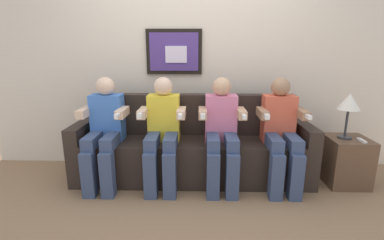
{
  "coord_description": "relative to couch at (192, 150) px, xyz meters",
  "views": [
    {
      "loc": [
        0.07,
        -2.57,
        1.4
      ],
      "look_at": [
        0.0,
        0.15,
        0.7
      ],
      "focal_mm": 26.45,
      "sensor_mm": 36.0,
      "label": 1
    }
  ],
  "objects": [
    {
      "name": "back_wall_assembly",
      "position": [
        -0.01,
        0.44,
        0.99
      ],
      "size": [
        4.91,
        0.1,
        2.6
      ],
      "color": "beige",
      "rests_on": "ground_plane"
    },
    {
      "name": "side_table_right",
      "position": [
        1.6,
        -0.11,
        -0.06
      ],
      "size": [
        0.4,
        0.4,
        0.5
      ],
      "color": "brown",
      "rests_on": "ground_plane"
    },
    {
      "name": "person_leftmost",
      "position": [
        -0.89,
        -0.17,
        0.29
      ],
      "size": [
        0.46,
        0.56,
        1.11
      ],
      "color": "#3F72CC",
      "rests_on": "ground_plane"
    },
    {
      "name": "ground_plane",
      "position": [
        0.0,
        -0.33,
        -0.31
      ],
      "size": [
        6.38,
        6.38,
        0.0
      ],
      "primitive_type": "plane",
      "color": "#8C6B4C"
    },
    {
      "name": "table_lamp",
      "position": [
        1.56,
        -0.1,
        0.55
      ],
      "size": [
        0.22,
        0.22,
        0.46
      ],
      "color": "#333338",
      "rests_on": "side_table_right"
    },
    {
      "name": "couch",
      "position": [
        0.0,
        0.0,
        0.0
      ],
      "size": [
        2.51,
        0.58,
        0.9
      ],
      "color": "#2D231E",
      "rests_on": "ground_plane"
    },
    {
      "name": "person_left_center",
      "position": [
        -0.3,
        -0.17,
        0.29
      ],
      "size": [
        0.46,
        0.56,
        1.11
      ],
      "color": "yellow",
      "rests_on": "ground_plane"
    },
    {
      "name": "person_right_center",
      "position": [
        0.3,
        -0.17,
        0.29
      ],
      "size": [
        0.46,
        0.56,
        1.11
      ],
      "color": "pink",
      "rests_on": "ground_plane"
    },
    {
      "name": "spare_remote_on_table",
      "position": [
        1.68,
        -0.21,
        0.2
      ],
      "size": [
        0.04,
        0.13,
        0.02
      ],
      "primitive_type": "cube",
      "color": "white",
      "rests_on": "side_table_right"
    },
    {
      "name": "person_rightmost",
      "position": [
        0.89,
        -0.17,
        0.29
      ],
      "size": [
        0.46,
        0.56,
        1.11
      ],
      "color": "#D8593F",
      "rests_on": "ground_plane"
    }
  ]
}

